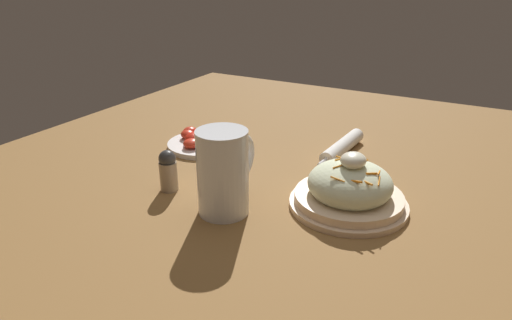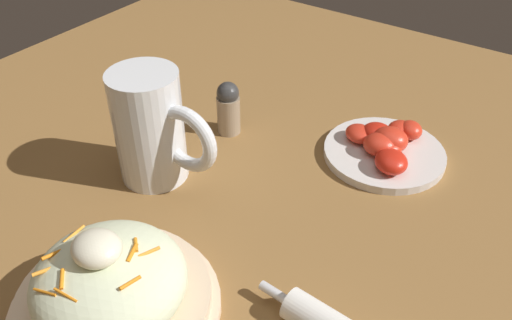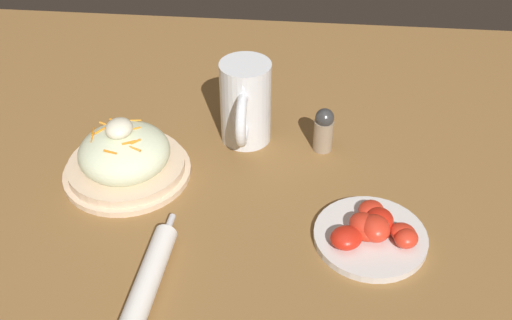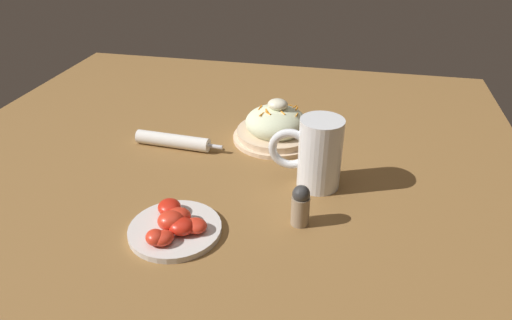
# 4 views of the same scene
# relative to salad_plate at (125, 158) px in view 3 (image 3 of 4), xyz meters

# --- Properties ---
(ground_plane) EXTENTS (1.43, 1.43, 0.00)m
(ground_plane) POSITION_rel_salad_plate_xyz_m (-0.10, -0.14, -0.04)
(ground_plane) COLOR olive
(salad_plate) EXTENTS (0.22, 0.22, 0.11)m
(salad_plate) POSITION_rel_salad_plate_xyz_m (0.00, 0.00, 0.00)
(salad_plate) COLOR beige
(salad_plate) RESTS_ON ground_plane
(beer_mug) EXTENTS (0.15, 0.09, 0.15)m
(beer_mug) POSITION_rel_salad_plate_xyz_m (0.12, -0.19, 0.04)
(beer_mug) COLOR white
(beer_mug) RESTS_ON ground_plane
(napkin_roll) EXTENTS (0.22, 0.05, 0.03)m
(napkin_roll) POSITION_rel_salad_plate_xyz_m (-0.24, -0.09, -0.02)
(napkin_roll) COLOR white
(napkin_roll) RESTS_ON ground_plane
(tomato_plate) EXTENTS (0.17, 0.17, 0.05)m
(tomato_plate) POSITION_rel_salad_plate_xyz_m (-0.12, -0.41, -0.02)
(tomato_plate) COLOR silver
(tomato_plate) RESTS_ON ground_plane
(salt_shaker) EXTENTS (0.04, 0.04, 0.08)m
(salt_shaker) POSITION_rel_salad_plate_xyz_m (0.10, -0.33, 0.01)
(salt_shaker) COLOR gray
(salt_shaker) RESTS_ON ground_plane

